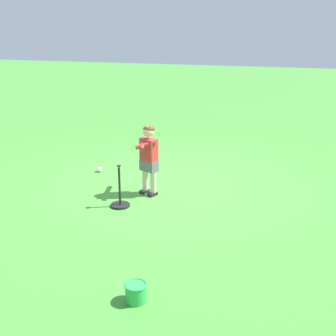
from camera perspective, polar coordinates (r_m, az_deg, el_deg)
name	(u,v)px	position (r m, az deg, el deg)	size (l,w,h in m)	color
ground_plane	(170,185)	(7.11, 0.26, -2.24)	(40.00, 40.00, 0.00)	#479338
child_batter	(148,153)	(6.55, -2.57, 1.92)	(0.64, 0.32, 1.08)	#232328
play_ball_center_lawn	(99,169)	(7.79, -8.95, -0.18)	(0.10, 0.10, 0.10)	white
batting_tee	(120,199)	(6.31, -6.28, -4.11)	(0.28, 0.28, 0.62)	black
toy_bucket	(136,292)	(4.31, -4.23, -15.87)	(0.22, 0.22, 0.19)	green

